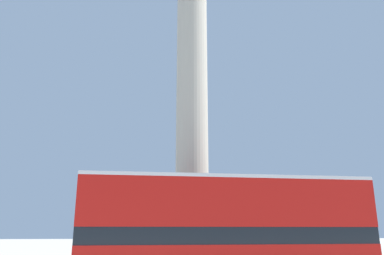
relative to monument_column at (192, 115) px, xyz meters
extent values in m
cylinder|color=#ADA593|center=(0.00, 0.00, 2.52)|extent=(1.75, 1.75, 18.95)
cube|color=black|center=(0.53, -6.17, -6.29)|extent=(10.14, 2.92, 0.55)
cube|color=#B7140F|center=(0.53, -6.17, -5.22)|extent=(10.14, 2.97, 1.59)
cube|color=silver|center=(0.53, -6.17, -4.36)|extent=(10.14, 2.97, 0.12)
cylinder|color=black|center=(3.59, -2.44, -6.37)|extent=(0.14, 0.14, 4.74)
sphere|color=white|center=(3.59, -2.44, -3.81)|extent=(0.38, 0.38, 0.38)
camera|label=1|loc=(-2.14, -19.65, -6.11)|focal=35.00mm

